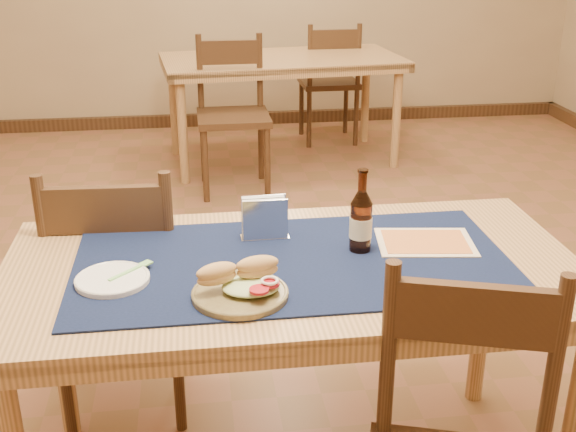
{
  "coord_description": "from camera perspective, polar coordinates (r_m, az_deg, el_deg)",
  "views": [
    {
      "loc": [
        -0.25,
        -2.58,
        1.63
      ],
      "look_at": [
        0.0,
        -0.7,
        0.85
      ],
      "focal_mm": 45.0,
      "sensor_mm": 36.0,
      "label": 1
    }
  ],
  "objects": [
    {
      "name": "chair_back_far",
      "position": [
        5.66,
        3.33,
        10.63
      ],
      "size": [
        0.43,
        0.43,
        0.93
      ],
      "color": "#402917",
      "rests_on": "ground"
    },
    {
      "name": "fork",
      "position": [
        1.96,
        -12.1,
        -4.11
      ],
      "size": [
        0.11,
        0.11,
        0.0
      ],
      "color": "#8ADD79",
      "rests_on": "side_plate"
    },
    {
      "name": "back_table",
      "position": [
        5.13,
        -0.49,
        11.54
      ],
      "size": [
        1.71,
        0.97,
        0.75
      ],
      "color": "tan",
      "rests_on": "ground"
    },
    {
      "name": "main_table",
      "position": [
        2.04,
        0.38,
        -5.81
      ],
      "size": [
        1.6,
        0.8,
        0.75
      ],
      "color": "tan",
      "rests_on": "ground"
    },
    {
      "name": "beer_bottle",
      "position": [
        2.04,
        5.78,
        -0.38
      ],
      "size": [
        0.06,
        0.06,
        0.24
      ],
      "color": "#481F0D",
      "rests_on": "placemat"
    },
    {
      "name": "chair_back_near",
      "position": [
        4.62,
        -4.39,
        8.19
      ],
      "size": [
        0.45,
        0.45,
        0.97
      ],
      "color": "#402917",
      "rests_on": "ground"
    },
    {
      "name": "menu_card",
      "position": [
        2.14,
        10.79,
        -2.03
      ],
      "size": [
        0.3,
        0.24,
        0.01
      ],
      "color": "beige",
      "rests_on": "placemat"
    },
    {
      "name": "side_plate",
      "position": [
        1.94,
        -13.71,
        -4.84
      ],
      "size": [
        0.19,
        0.19,
        0.02
      ],
      "color": "white",
      "rests_on": "placemat"
    },
    {
      "name": "sandwich_plate",
      "position": [
        1.81,
        -3.65,
        -5.59
      ],
      "size": [
        0.24,
        0.24,
        0.09
      ],
      "color": "brown",
      "rests_on": "placemat"
    },
    {
      "name": "napkin_holder",
      "position": [
        2.12,
        -1.86,
        -0.26
      ],
      "size": [
        0.14,
        0.05,
        0.13
      ],
      "color": "silver",
      "rests_on": "placemat"
    },
    {
      "name": "chair_main_far",
      "position": [
        2.5,
        -13.08,
        -5.39
      ],
      "size": [
        0.46,
        0.46,
        0.94
      ],
      "color": "#402917",
      "rests_on": "ground"
    },
    {
      "name": "baseboard",
      "position": [
        3.03,
        -1.79,
        -9.03
      ],
      "size": [
        6.0,
        7.0,
        0.1
      ],
      "color": "#402917",
      "rests_on": "ground"
    },
    {
      "name": "placemat",
      "position": [
        2.0,
        0.38,
        -3.65
      ],
      "size": [
        1.2,
        0.6,
        0.01
      ],
      "primitive_type": "cube",
      "color": "#10183B",
      "rests_on": "main_table"
    }
  ]
}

